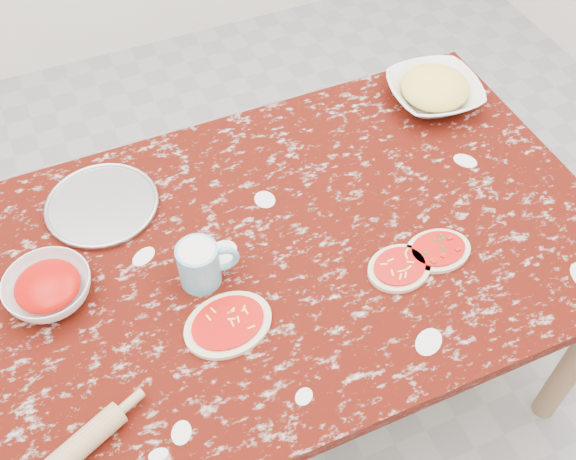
{
  "coord_description": "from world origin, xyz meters",
  "views": [
    {
      "loc": [
        -0.41,
        -0.94,
        2.07
      ],
      "look_at": [
        0.0,
        0.0,
        0.8
      ],
      "focal_mm": 42.14,
      "sensor_mm": 36.0,
      "label": 1
    }
  ],
  "objects_px": {
    "worktable": "(288,263)",
    "cheese_bowl": "(434,93)",
    "sauce_bowl": "(49,289)",
    "flour_mug": "(201,264)",
    "rolling_pin": "(68,456)",
    "pizza_tray": "(102,206)"
  },
  "relations": [
    {
      "from": "worktable",
      "to": "sauce_bowl",
      "type": "distance_m",
      "value": 0.58
    },
    {
      "from": "worktable",
      "to": "sauce_bowl",
      "type": "relative_size",
      "value": 7.97
    },
    {
      "from": "sauce_bowl",
      "to": "flour_mug",
      "type": "xyz_separation_m",
      "value": [
        0.34,
        -0.09,
        0.03
      ]
    },
    {
      "from": "worktable",
      "to": "flour_mug",
      "type": "xyz_separation_m",
      "value": [
        -0.23,
        -0.02,
        0.14
      ]
    },
    {
      "from": "rolling_pin",
      "to": "flour_mug",
      "type": "bearing_deg",
      "value": 39.21
    },
    {
      "from": "sauce_bowl",
      "to": "rolling_pin",
      "type": "relative_size",
      "value": 0.8
    },
    {
      "from": "pizza_tray",
      "to": "cheese_bowl",
      "type": "xyz_separation_m",
      "value": [
        1.0,
        0.02,
        0.03
      ]
    },
    {
      "from": "worktable",
      "to": "pizza_tray",
      "type": "xyz_separation_m",
      "value": [
        -0.39,
        0.3,
        0.09
      ]
    },
    {
      "from": "sauce_bowl",
      "to": "rolling_pin",
      "type": "distance_m",
      "value": 0.4
    },
    {
      "from": "worktable",
      "to": "pizza_tray",
      "type": "distance_m",
      "value": 0.5
    },
    {
      "from": "pizza_tray",
      "to": "cheese_bowl",
      "type": "bearing_deg",
      "value": 1.17
    },
    {
      "from": "worktable",
      "to": "rolling_pin",
      "type": "height_order",
      "value": "rolling_pin"
    },
    {
      "from": "pizza_tray",
      "to": "rolling_pin",
      "type": "relative_size",
      "value": 1.13
    },
    {
      "from": "worktable",
      "to": "flour_mug",
      "type": "distance_m",
      "value": 0.27
    },
    {
      "from": "sauce_bowl",
      "to": "flour_mug",
      "type": "relative_size",
      "value": 1.37
    },
    {
      "from": "cheese_bowl",
      "to": "rolling_pin",
      "type": "xyz_separation_m",
      "value": [
        -1.21,
        -0.65,
        -0.01
      ]
    },
    {
      "from": "sauce_bowl",
      "to": "cheese_bowl",
      "type": "bearing_deg",
      "value": 11.84
    },
    {
      "from": "pizza_tray",
      "to": "rolling_pin",
      "type": "xyz_separation_m",
      "value": [
        -0.22,
        -0.63,
        0.02
      ]
    },
    {
      "from": "rolling_pin",
      "to": "worktable",
      "type": "bearing_deg",
      "value": 28.42
    },
    {
      "from": "worktable",
      "to": "cheese_bowl",
      "type": "relative_size",
      "value": 6.04
    },
    {
      "from": "cheese_bowl",
      "to": "rolling_pin",
      "type": "height_order",
      "value": "cheese_bowl"
    },
    {
      "from": "pizza_tray",
      "to": "sauce_bowl",
      "type": "bearing_deg",
      "value": -127.58
    }
  ]
}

